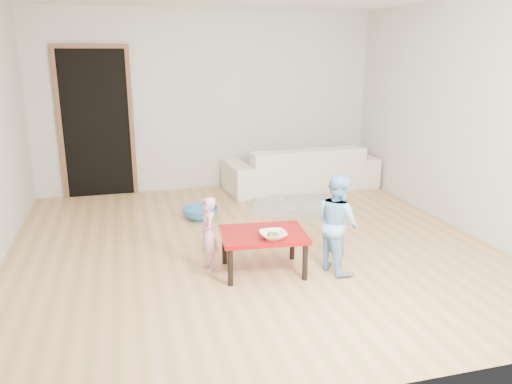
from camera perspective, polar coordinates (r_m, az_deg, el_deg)
name	(u,v)px	position (r m, az deg, el deg)	size (l,w,h in m)	color
floor	(251,245)	(5.39, -0.55, -6.10)	(5.00, 5.00, 0.01)	#AC8B49
back_wall	(208,102)	(7.49, -5.46, 10.26)	(5.00, 0.02, 2.60)	beige
right_wall	(465,117)	(6.17, 22.75, 7.96)	(0.02, 5.00, 2.60)	beige
doorway	(96,124)	(7.40, -17.78, 7.38)	(1.02, 0.08, 2.11)	brown
sofa	(301,167)	(7.54, 5.13, 2.83)	(2.26, 0.88, 0.66)	white
cushion	(283,159)	(7.26, 3.11, 3.74)	(0.49, 0.44, 0.13)	orange
red_table	(263,252)	(4.71, 0.83, -6.88)	(0.78, 0.58, 0.39)	#900708
bowl	(273,235)	(4.49, 1.98, -4.95)	(0.24, 0.24, 0.06)	white
broccoli	(273,235)	(4.49, 1.98, -4.97)	(0.12, 0.12, 0.06)	#2D5919
child_pink	(208,235)	(4.70, -5.50, -4.87)	(0.26, 0.17, 0.72)	#D96395
child_blue	(338,223)	(4.71, 9.30, -3.52)	(0.46, 0.36, 0.94)	#62AAE3
basin	(200,213)	(6.25, -6.37, -2.43)	(0.44, 0.44, 0.14)	teal
blanket	(293,205)	(6.71, 4.20, -1.46)	(1.04, 0.87, 0.05)	#AFAC9A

